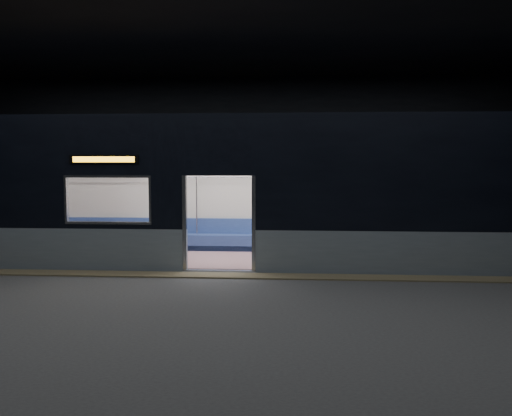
# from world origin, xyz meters

# --- Properties ---
(station_floor) EXTENTS (24.00, 14.00, 0.01)m
(station_floor) POSITION_xyz_m (0.00, 0.00, -0.01)
(station_floor) COLOR #47494C
(station_floor) RESTS_ON ground
(station_envelope) EXTENTS (24.00, 14.00, 5.00)m
(station_envelope) POSITION_xyz_m (0.00, 0.00, 3.66)
(station_envelope) COLOR black
(station_envelope) RESTS_ON station_floor
(tactile_strip) EXTENTS (22.80, 0.50, 0.03)m
(tactile_strip) POSITION_xyz_m (0.00, 0.55, 0.01)
(tactile_strip) COLOR #8C7F59
(tactile_strip) RESTS_ON station_floor
(metro_car) EXTENTS (18.00, 3.04, 3.35)m
(metro_car) POSITION_xyz_m (-0.00, 2.54, 1.85)
(metro_car) COLOR #91A0AD
(metro_car) RESTS_ON station_floor
(passenger) EXTENTS (0.38, 0.66, 1.33)m
(passenger) POSITION_xyz_m (4.70, 3.55, 0.78)
(passenger) COLOR black
(passenger) RESTS_ON metro_car
(handbag) EXTENTS (0.27, 0.23, 0.13)m
(handbag) POSITION_xyz_m (4.71, 3.33, 0.67)
(handbag) COLOR black
(handbag) RESTS_ON passenger
(transit_map) EXTENTS (0.95, 0.03, 0.61)m
(transit_map) POSITION_xyz_m (3.88, 3.85, 1.46)
(transit_map) COLOR white
(transit_map) RESTS_ON metro_car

